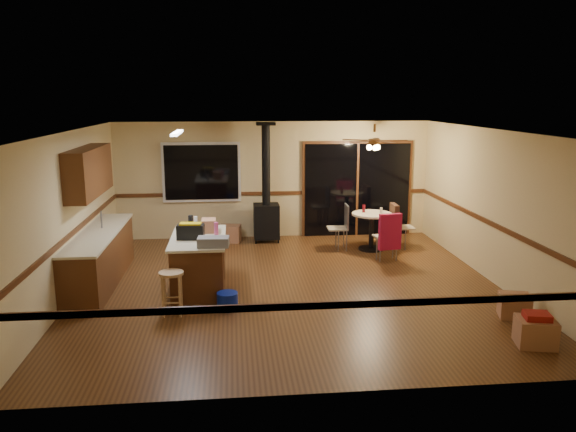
{
  "coord_description": "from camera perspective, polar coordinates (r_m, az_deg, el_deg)",
  "views": [
    {
      "loc": [
        -0.93,
        -8.95,
        3.14
      ],
      "look_at": [
        0.0,
        0.3,
        1.15
      ],
      "focal_mm": 35.0,
      "sensor_mm": 36.0,
      "label": 1
    }
  ],
  "objects": [
    {
      "name": "chair_left",
      "position": [
        11.69,
        5.56,
        -0.59
      ],
      "size": [
        0.42,
        0.41,
        0.51
      ],
      "color": "tan",
      "rests_on": "ground"
    },
    {
      "name": "lower_cabinets",
      "position": [
        10.09,
        -18.56,
        -4.14
      ],
      "size": [
        0.6,
        3.0,
        0.86
      ],
      "primitive_type": "cube",
      "color": "#562E15",
      "rests_on": "ground"
    },
    {
      "name": "glass_cream",
      "position": [
        11.68,
        9.45,
        0.56
      ],
      "size": [
        0.06,
        0.06,
        0.12
      ],
      "primitive_type": "cylinder",
      "rotation": [
        0.0,
        0.0,
        -0.1
      ],
      "color": "beige",
      "rests_on": "dining_table"
    },
    {
      "name": "bottle_dark",
      "position": [
        9.49,
        -9.84,
        -0.83
      ],
      "size": [
        0.11,
        0.11,
        0.3
      ],
      "primitive_type": "cylinder",
      "rotation": [
        0.0,
        0.0,
        -0.42
      ],
      "color": "black",
      "rests_on": "kitchen_island"
    },
    {
      "name": "chair_right",
      "position": [
        11.92,
        10.84,
        -0.47
      ],
      "size": [
        0.47,
        0.44,
        0.7
      ],
      "color": "tan",
      "rests_on": "ground"
    },
    {
      "name": "fluorescent_strip",
      "position": [
        9.31,
        -11.21,
        8.28
      ],
      "size": [
        0.1,
        1.2,
        0.04
      ],
      "primitive_type": "cube",
      "color": "white",
      "rests_on": "ceiling"
    },
    {
      "name": "sliding_door",
      "position": [
        12.89,
        7.03,
        2.65
      ],
      "size": [
        2.52,
        0.1,
        2.1
      ],
      "primitive_type": "cube",
      "color": "black",
      "rests_on": "ground"
    },
    {
      "name": "toolbox_grey",
      "position": [
        8.6,
        -7.59,
        -2.62
      ],
      "size": [
        0.49,
        0.29,
        0.15
      ],
      "primitive_type": "cube",
      "rotation": [
        0.0,
        0.0,
        -0.07
      ],
      "color": "slate",
      "rests_on": "kitchen_island"
    },
    {
      "name": "wall_front",
      "position": [
        5.83,
        3.76,
        -6.34
      ],
      "size": [
        7.0,
        0.0,
        7.0
      ],
      "primitive_type": "plane",
      "rotation": [
        -1.57,
        0.0,
        0.0
      ],
      "color": "#CFBB83",
      "rests_on": "ground"
    },
    {
      "name": "dining_table",
      "position": [
        11.74,
        8.49,
        -0.91
      ],
      "size": [
        0.82,
        0.82,
        0.78
      ],
      "color": "black",
      "rests_on": "ground"
    },
    {
      "name": "box_corner_b",
      "position": [
        8.85,
        22.01,
        -8.45
      ],
      "size": [
        0.5,
        0.46,
        0.34
      ],
      "primitive_type": "cube",
      "rotation": [
        0.0,
        0.0,
        -0.28
      ],
      "color": "#9D6646",
      "rests_on": "floor"
    },
    {
      "name": "window",
      "position": [
        12.53,
        -8.78,
        4.41
      ],
      "size": [
        1.72,
        0.1,
        1.32
      ],
      "primitive_type": "cube",
      "color": "black",
      "rests_on": "ground"
    },
    {
      "name": "box_corner_a",
      "position": [
        7.99,
        23.85,
        -10.74
      ],
      "size": [
        0.54,
        0.49,
        0.36
      ],
      "primitive_type": "cube",
      "rotation": [
        0.0,
        0.0,
        -0.21
      ],
      "color": "#9D6646",
      "rests_on": "floor"
    },
    {
      "name": "upper_cabinets",
      "position": [
        10.02,
        -19.57,
        4.27
      ],
      "size": [
        0.35,
        2.0,
        0.8
      ],
      "primitive_type": "cube",
      "color": "#562E15",
      "rests_on": "ground"
    },
    {
      "name": "toolbox_yellow_lid",
      "position": [
        9.07,
        -9.89,
        -0.79
      ],
      "size": [
        0.35,
        0.21,
        0.03
      ],
      "primitive_type": "cube",
      "rotation": [
        0.0,
        0.0,
        -0.1
      ],
      "color": "gold",
      "rests_on": "toolbox_black"
    },
    {
      "name": "ceiling",
      "position": [
        9.02,
        0.19,
        8.65
      ],
      "size": [
        7.0,
        7.0,
        0.0
      ],
      "primitive_type": "plane",
      "rotation": [
        3.14,
        0.0,
        0.0
      ],
      "color": "silver",
      "rests_on": "ground"
    },
    {
      "name": "ceiling_fan",
      "position": [
        11.49,
        8.75,
        7.31
      ],
      "size": [
        0.24,
        0.24,
        0.55
      ],
      "color": "brown",
      "rests_on": "ceiling"
    },
    {
      "name": "glass_red",
      "position": [
        11.73,
        7.71,
        0.77
      ],
      "size": [
        0.08,
        0.08,
        0.16
      ],
      "primitive_type": "cylinder",
      "rotation": [
        0.0,
        0.0,
        -0.32
      ],
      "color": "#590C14",
      "rests_on": "dining_table"
    },
    {
      "name": "toolbox_black",
      "position": [
        9.1,
        -9.86,
        -1.59
      ],
      "size": [
        0.44,
        0.26,
        0.23
      ],
      "primitive_type": "cube",
      "rotation": [
        0.0,
        0.0,
        -0.1
      ],
      "color": "black",
      "rests_on": "kitchen_island"
    },
    {
      "name": "box_on_island",
      "position": [
        9.54,
        -8.05,
        -0.96
      ],
      "size": [
        0.24,
        0.33,
        0.21
      ],
      "primitive_type": "cube",
      "rotation": [
        0.0,
        0.0,
        0.02
      ],
      "color": "#9D6646",
      "rests_on": "kitchen_island"
    },
    {
      "name": "bottle_pink",
      "position": [
        9.26,
        -7.3,
        -1.31
      ],
      "size": [
        0.08,
        0.08,
        0.22
      ],
      "primitive_type": "cylinder",
      "rotation": [
        0.0,
        0.0,
        0.19
      ],
      "color": "#D84C8C",
      "rests_on": "kitchen_island"
    },
    {
      "name": "kitchen_island",
      "position": [
        9.36,
        -9.02,
        -4.75
      ],
      "size": [
        0.88,
        1.68,
        0.9
      ],
      "color": "#4E2813",
      "rests_on": "ground"
    },
    {
      "name": "wall_right",
      "position": [
        10.16,
        20.23,
        0.89
      ],
      "size": [
        0.0,
        7.0,
        7.0
      ],
      "primitive_type": "plane",
      "rotation": [
        1.57,
        0.0,
        -1.57
      ],
      "color": "#CFBB83",
      "rests_on": "ground"
    },
    {
      "name": "chair_rail",
      "position": [
        9.25,
        0.19,
        -1.29
      ],
      "size": [
        7.0,
        7.0,
        0.08
      ],
      "primitive_type": null,
      "color": "#4E2913",
      "rests_on": "ground"
    },
    {
      "name": "box_under_window",
      "position": [
        12.41,
        -5.93,
        -1.78
      ],
      "size": [
        0.52,
        0.44,
        0.36
      ],
      "primitive_type": "cube",
      "rotation": [
        0.0,
        0.0,
        -0.19
      ],
      "color": "#9D6646",
      "rests_on": "floor"
    },
    {
      "name": "wall_back",
      "position": [
        12.62,
        -1.46,
        3.69
      ],
      "size": [
        7.0,
        0.0,
        7.0
      ],
      "primitive_type": "plane",
      "rotation": [
        1.57,
        0.0,
        0.0
      ],
      "color": "#CFBB83",
      "rests_on": "ground"
    },
    {
      "name": "chair_near",
      "position": [
        10.93,
        10.27,
        -1.57
      ],
      "size": [
        0.48,
        0.52,
        0.7
      ],
      "color": "tan",
      "rests_on": "ground"
    },
    {
      "name": "countertop",
      "position": [
        9.98,
        -18.73,
        -1.66
      ],
      "size": [
        0.64,
        3.04,
        0.04
      ],
      "primitive_type": "cube",
      "color": "beige",
      "rests_on": "lower_cabinets"
    },
    {
      "name": "wood_stove",
      "position": [
        12.26,
        -2.22,
        0.73
      ],
      "size": [
        0.55,
        0.5,
        2.52
      ],
      "color": "black",
      "rests_on": "ground"
    },
    {
      "name": "bottle_white",
      "position": [
        9.93,
        -9.36,
        -0.57
      ],
      "size": [
        0.08,
        0.08,
        0.19
      ],
      "primitive_type": "cylinder",
      "rotation": [
        0.0,
        0.0,
        -0.4
      ],
      "color": "white",
      "rests_on": "kitchen_island"
    },
    {
      "name": "wall_left",
      "position": [
        9.49,
        -21.32,
        0.07
      ],
      "size": [
        0.0,
        7.0,
        7.0
      ],
      "primitive_type": "plane",
      "rotation": [
        1.57,
        0.0,
        1.57
      ],
      "color": "#CFBB83",
      "rests_on": "ground"
    },
    {
      "name": "box_small_red",
      "position": [
        7.92,
        23.98,
        -9.27
      ],
      "size": [
        0.36,
        0.32,
        0.08
      ],
      "primitive_type": "cube",
      "rotation": [
        0.0,
        0.0,
        -0.21
      ],
      "color": "maroon",
      "rests_on": "box_corner_a"
    },
    {
      "name": "floor",
      "position": [
        9.53,
        0.18,
        -7.15
      ],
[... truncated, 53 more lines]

